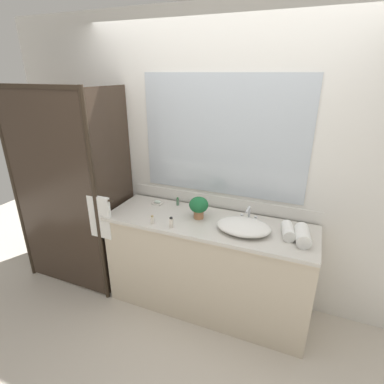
% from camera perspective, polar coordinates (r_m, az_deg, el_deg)
% --- Properties ---
extents(ground_plane, '(8.00, 8.00, 0.00)m').
position_cam_1_polar(ground_plane, '(3.09, 2.74, -20.61)').
color(ground_plane, beige).
extents(wall_back_with_mirror, '(4.40, 0.06, 2.60)m').
position_cam_1_polar(wall_back_with_mirror, '(2.72, 5.72, 5.11)').
color(wall_back_with_mirror, silver).
rests_on(wall_back_with_mirror, ground_plane).
extents(vanity_cabinet, '(1.80, 0.58, 0.90)m').
position_cam_1_polar(vanity_cabinet, '(2.82, 2.98, -13.71)').
color(vanity_cabinet, beige).
rests_on(vanity_cabinet, ground_plane).
extents(shower_enclosure, '(1.20, 0.59, 2.00)m').
position_cam_1_polar(shower_enclosure, '(3.01, -21.56, -0.49)').
color(shower_enclosure, '#2D2319').
rests_on(shower_enclosure, ground_plane).
extents(sink_basin, '(0.43, 0.32, 0.09)m').
position_cam_1_polar(sink_basin, '(2.44, 9.78, -6.47)').
color(sink_basin, white).
rests_on(sink_basin, vanity_cabinet).
extents(faucet, '(0.17, 0.14, 0.14)m').
position_cam_1_polar(faucet, '(2.59, 10.69, -4.67)').
color(faucet, silver).
rests_on(faucet, vanity_cabinet).
extents(potted_plant, '(0.17, 0.17, 0.19)m').
position_cam_1_polar(potted_plant, '(2.58, 1.29, -2.65)').
color(potted_plant, '#B77A51').
rests_on(potted_plant, vanity_cabinet).
extents(soap_dish, '(0.10, 0.07, 0.04)m').
position_cam_1_polar(soap_dish, '(2.92, -6.59, -2.00)').
color(soap_dish, silver).
rests_on(soap_dish, vanity_cabinet).
extents(amenity_bottle_body_wash, '(0.03, 0.03, 0.08)m').
position_cam_1_polar(amenity_bottle_body_wash, '(2.87, -2.75, -1.84)').
color(amenity_bottle_body_wash, '#4C7056').
rests_on(amenity_bottle_body_wash, vanity_cabinet).
extents(amenity_bottle_lotion, '(0.03, 0.03, 0.08)m').
position_cam_1_polar(amenity_bottle_lotion, '(2.54, -7.56, -5.28)').
color(amenity_bottle_lotion, silver).
rests_on(amenity_bottle_lotion, vanity_cabinet).
extents(amenity_bottle_shampoo, '(0.03, 0.03, 0.09)m').
position_cam_1_polar(amenity_bottle_shampoo, '(2.47, -3.98, -5.82)').
color(amenity_bottle_shampoo, silver).
rests_on(amenity_bottle_shampoo, vanity_cabinet).
extents(rolled_towel_near_edge, '(0.14, 0.24, 0.11)m').
position_cam_1_polar(rolled_towel_near_edge, '(2.40, 20.29, -7.75)').
color(rolled_towel_near_edge, white).
rests_on(rolled_towel_near_edge, vanity_cabinet).
extents(rolled_towel_middle, '(0.13, 0.22, 0.09)m').
position_cam_1_polar(rolled_towel_middle, '(2.45, 17.77, -7.06)').
color(rolled_towel_middle, white).
rests_on(rolled_towel_middle, vanity_cabinet).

